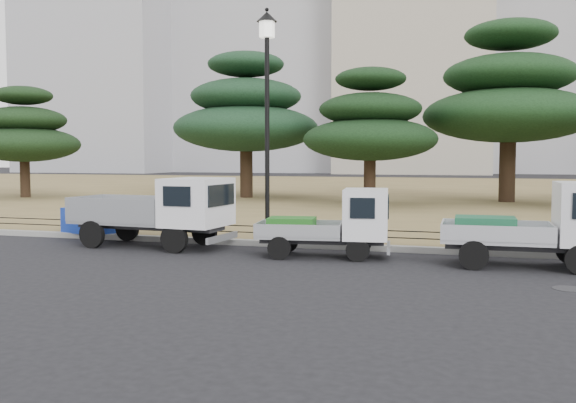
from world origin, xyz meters
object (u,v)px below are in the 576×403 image
(truck_large, at_px, (159,209))
(truck_kei_front, at_px, (334,223))
(street_lamp, at_px, (267,87))
(tarp_pile, at_px, (94,218))
(truck_kei_rear, at_px, (541,225))

(truck_large, relative_size, truck_kei_front, 1.34)
(truck_large, distance_m, truck_kei_front, 4.97)
(truck_large, distance_m, street_lamp, 4.50)
(truck_kei_front, xyz_separation_m, tarp_pile, (-7.96, 1.69, -0.26))
(tarp_pile, bearing_deg, truck_large, -24.93)
(truck_kei_front, distance_m, truck_kei_rear, 4.76)
(truck_large, bearing_deg, truck_kei_rear, 1.66)
(street_lamp, bearing_deg, truck_kei_front, -35.72)
(truck_large, height_order, truck_kei_rear, truck_kei_rear)
(street_lamp, bearing_deg, truck_kei_rear, -14.00)
(truck_kei_front, distance_m, tarp_pile, 8.14)
(truck_kei_front, height_order, street_lamp, street_lamp)
(truck_kei_rear, bearing_deg, truck_large, 176.17)
(street_lamp, xyz_separation_m, tarp_pile, (-5.66, 0.04, -3.84))
(truck_kei_rear, relative_size, tarp_pile, 1.94)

